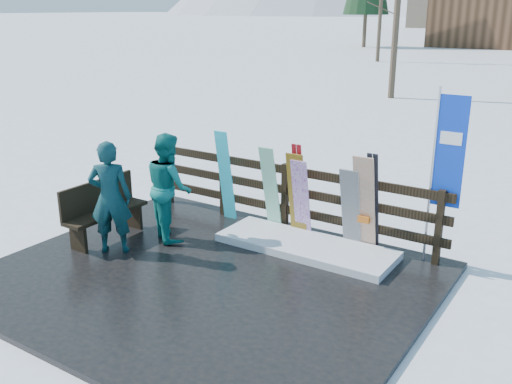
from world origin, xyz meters
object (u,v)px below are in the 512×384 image
Objects in this scene: snowboard_0 at (226,176)px; snowboard_2 at (297,195)px; snowboard_4 at (351,209)px; snowboard_5 at (365,205)px; snowboard_3 at (301,199)px; person_back at (169,187)px; snowboard_1 at (271,189)px; bench at (103,208)px; rental_flag at (445,158)px; person_front at (110,197)px.

snowboard_0 reaches higher than snowboard_2.
snowboard_4 is 0.85× the size of snowboard_5.
person_back is at bearing -147.48° from snowboard_3.
snowboard_2 is 2.08m from person_back.
snowboard_1 reaches higher than snowboard_3.
bench is 5.37m from rental_flag.
snowboard_1 is 1.11× the size of snowboard_3.
rental_flag is (4.85, 2.03, 1.09)m from bench.
rental_flag is at bearing 22.75° from bench.
snowboard_2 is (0.50, 0.00, -0.02)m from snowboard_1.
person_back is (0.90, 0.61, 0.36)m from bench.
snowboard_4 is (3.58, 1.76, 0.15)m from bench.
snowboard_1 is at bearing 0.00° from snowboard_0.
person_front is at bearing -136.53° from snowboard_3.
rental_flag reaches higher than person_front.
bench is at bearing -124.09° from snowboard_0.
snowboard_1 is 0.58× the size of rental_flag.
person_front reaches higher than snowboard_2.
rental_flag is (1.27, 0.27, 0.94)m from snowboard_4.
snowboard_5 is (1.17, -0.00, 0.06)m from snowboard_2.
person_back is (-0.29, -1.15, 0.06)m from snowboard_0.
rental_flag is 4.96m from person_front.
snowboard_1 is 2.87m from rental_flag.
snowboard_2 is at bearing 0.00° from snowboard_0.
bench is at bearing -146.12° from snowboard_2.
person_front is at bearing -145.91° from snowboard_4.
snowboard_5 reaches higher than snowboard_2.
person_back is (-2.67, -1.15, 0.21)m from snowboard_4.
snowboard_1 reaches higher than snowboard_4.
snowboard_2 reaches higher than snowboard_3.
snowboard_0 is 1.13× the size of snowboard_2.
snowboard_3 is 0.53× the size of rental_flag.
person_front is 1.00× the size of person_back.
snowboard_4 is (2.38, 0.00, -0.15)m from snowboard_0.
snowboard_1 is 1.04× the size of snowboard_2.
rental_flag reaches higher than bench.
person_front is (-4.32, -2.33, -0.72)m from rental_flag.
rental_flag is (3.66, 0.27, 0.78)m from snowboard_0.
snowboard_0 is 1.09× the size of snowboard_1.
person_back is at bearing -156.74° from snowboard_4.
person_back is at bearing -146.55° from person_front.
rental_flag is at bearing 173.94° from person_front.
snowboard_2 reaches higher than snowboard_4.
snowboard_0 is at bearing 180.00° from snowboard_3.
snowboard_0 is 1.19m from person_back.
bench is 1.10× the size of snowboard_3.
snowboard_0 is 1.21× the size of snowboard_3.
person_back is at bearing -146.30° from snowboard_2.
person_back is at bearing -136.70° from snowboard_1.
person_back reaches higher than snowboard_5.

